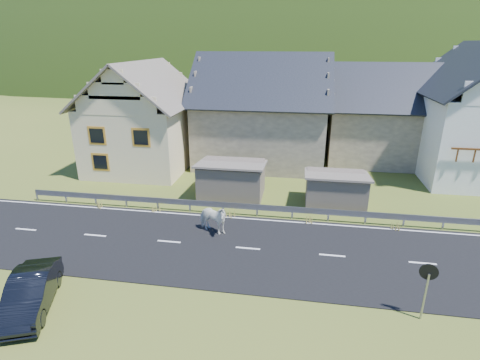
# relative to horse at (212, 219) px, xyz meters

# --- Properties ---
(ground) EXTENTS (160.00, 160.00, 0.00)m
(ground) POSITION_rel_horse_xyz_m (2.06, -1.31, -0.84)
(ground) COLOR #3A501A
(ground) RESTS_ON ground
(road) EXTENTS (60.00, 7.00, 0.04)m
(road) POSITION_rel_horse_xyz_m (2.06, -1.31, -0.82)
(road) COLOR black
(road) RESTS_ON ground
(lane_markings) EXTENTS (60.00, 6.60, 0.01)m
(lane_markings) POSITION_rel_horse_xyz_m (2.06, -1.31, -0.79)
(lane_markings) COLOR silver
(lane_markings) RESTS_ON road
(guardrail) EXTENTS (28.10, 0.09, 0.75)m
(guardrail) POSITION_rel_horse_xyz_m (2.06, 2.37, -0.28)
(guardrail) COLOR #93969B
(guardrail) RESTS_ON ground
(shed_left) EXTENTS (4.30, 3.30, 2.40)m
(shed_left) POSITION_rel_horse_xyz_m (0.06, 5.19, 0.26)
(shed_left) COLOR #6E6054
(shed_left) RESTS_ON ground
(shed_right) EXTENTS (3.80, 2.90, 2.20)m
(shed_right) POSITION_rel_horse_xyz_m (6.56, 4.69, 0.16)
(shed_right) COLOR #6E6054
(shed_right) RESTS_ON ground
(house_cream) EXTENTS (7.80, 9.80, 8.30)m
(house_cream) POSITION_rel_horse_xyz_m (-7.95, 10.68, 3.52)
(house_cream) COLOR beige
(house_cream) RESTS_ON ground
(house_stone_a) EXTENTS (10.80, 9.80, 8.90)m
(house_stone_a) POSITION_rel_horse_xyz_m (1.06, 13.69, 3.80)
(house_stone_a) COLOR tan
(house_stone_a) RESTS_ON ground
(house_stone_b) EXTENTS (9.80, 8.80, 8.10)m
(house_stone_b) POSITION_rel_horse_xyz_m (11.06, 15.69, 3.40)
(house_stone_b) COLOR tan
(house_stone_b) RESTS_ON ground
(mountain) EXTENTS (440.00, 280.00, 260.00)m
(mountain) POSITION_rel_horse_xyz_m (7.06, 178.69, -20.84)
(mountain) COLOR #213B10
(mountain) RESTS_ON ground
(conifer_patch) EXTENTS (76.00, 50.00, 28.00)m
(conifer_patch) POSITION_rel_horse_xyz_m (-52.94, 108.69, 5.16)
(conifer_patch) COLOR black
(conifer_patch) RESTS_ON ground
(horse) EXTENTS (1.51, 2.07, 1.59)m
(horse) POSITION_rel_horse_xyz_m (0.00, 0.00, 0.00)
(horse) COLOR white
(horse) RESTS_ON road
(car) EXTENTS (2.77, 4.25, 1.32)m
(car) POSITION_rel_horse_xyz_m (-5.36, -6.83, -0.18)
(car) COLOR black
(car) RESTS_ON ground
(traffic_mirror) EXTENTS (0.63, 0.21, 2.26)m
(traffic_mirror) POSITION_rel_horse_xyz_m (8.94, -5.06, 0.82)
(traffic_mirror) COLOR #93969B
(traffic_mirror) RESTS_ON ground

